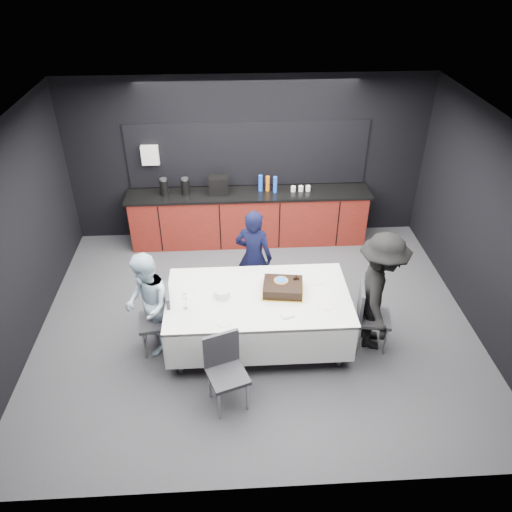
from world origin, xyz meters
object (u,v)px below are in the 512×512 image
at_px(cake_assembly, 283,287).
at_px(plate_stack, 222,293).
at_px(person_right, 379,293).
at_px(party_table, 258,304).
at_px(person_left, 147,305).
at_px(person_center, 254,257).
at_px(champagne_flute, 184,298).
at_px(chair_near, 225,366).
at_px(chair_right, 368,312).
at_px(chair_left, 161,316).

relative_size(cake_assembly, plate_stack, 2.97).
bearing_deg(person_right, party_table, 97.56).
bearing_deg(person_left, person_center, 109.46).
height_order(champagne_flute, chair_near, champagne_flute).
bearing_deg(chair_near, person_left, 136.24).
height_order(person_center, person_left, person_center).
bearing_deg(person_right, champagne_flute, 103.45).
xyz_separation_m(chair_near, person_right, (1.95, 0.85, 0.30)).
bearing_deg(cake_assembly, person_right, -7.42).
bearing_deg(person_right, chair_right, 114.68).
bearing_deg(chair_right, cake_assembly, 170.51).
height_order(chair_left, person_right, person_right).
height_order(cake_assembly, chair_near, cake_assembly).
bearing_deg(party_table, person_center, 90.49).
relative_size(plate_stack, champagne_flute, 0.88).
height_order(chair_near, person_right, person_right).
bearing_deg(plate_stack, party_table, -1.27).
xyz_separation_m(chair_right, person_left, (-2.81, 0.09, 0.18)).
bearing_deg(person_center, chair_near, 96.85).
relative_size(chair_left, person_center, 0.62).
distance_m(champagne_flute, chair_right, 2.35).
relative_size(chair_right, person_left, 0.65).
xyz_separation_m(party_table, plate_stack, (-0.45, 0.01, 0.19)).
distance_m(person_center, person_left, 1.68).
height_order(party_table, person_center, person_center).
distance_m(person_left, person_right, 2.92).
distance_m(party_table, plate_stack, 0.49).
xyz_separation_m(cake_assembly, chair_right, (1.09, -0.18, -0.31)).
distance_m(party_table, chair_left, 1.25).
height_order(party_table, cake_assembly, cake_assembly).
height_order(party_table, chair_near, chair_near).
distance_m(plate_stack, person_left, 0.95).
xyz_separation_m(party_table, person_right, (1.52, -0.09, 0.19)).
distance_m(chair_left, person_left, 0.24).
bearing_deg(chair_right, chair_left, 178.12).
height_order(plate_stack, chair_left, chair_left).
bearing_deg(party_table, plate_stack, 178.73).
distance_m(chair_near, person_right, 2.15).
xyz_separation_m(cake_assembly, person_right, (1.20, -0.16, -0.02)).
bearing_deg(chair_left, person_left, 177.75).
xyz_separation_m(cake_assembly, plate_stack, (-0.77, -0.06, -0.02)).
xyz_separation_m(party_table, champagne_flute, (-0.90, -0.20, 0.30)).
height_order(plate_stack, person_left, person_left).
relative_size(champagne_flute, chair_left, 0.24).
xyz_separation_m(champagne_flute, chair_left, (-0.34, 0.17, -0.40)).
bearing_deg(person_left, person_right, 73.80).
relative_size(party_table, person_left, 1.62).
bearing_deg(champagne_flute, person_right, 2.59).
bearing_deg(person_center, plate_stack, 83.84).
bearing_deg(person_center, person_right, 166.10).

